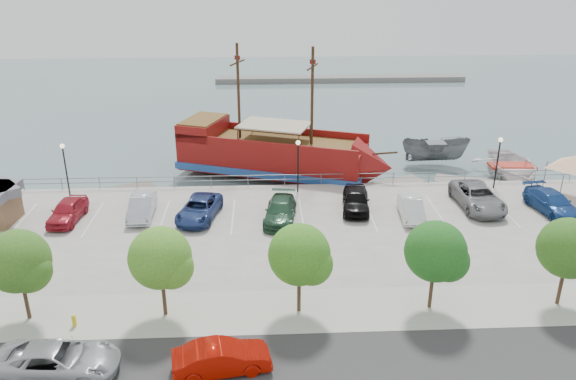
{
  "coord_description": "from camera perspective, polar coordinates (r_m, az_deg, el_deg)",
  "views": [
    {
      "loc": [
        -2.77,
        -34.98,
        17.25
      ],
      "look_at": [
        -1.0,
        2.0,
        2.0
      ],
      "focal_mm": 35.0,
      "sensor_mm": 36.0,
      "label": 1
    }
  ],
  "objects": [
    {
      "name": "ground",
      "position": [
        39.55,
        1.59,
        -5.1
      ],
      "size": [
        160.0,
        160.0,
        0.0
      ],
      "primitive_type": "plane",
      "color": "slate"
    },
    {
      "name": "sidewalk",
      "position": [
        30.47,
        3.03,
        -12.09
      ],
      "size": [
        100.0,
        4.0,
        0.05
      ],
      "primitive_type": "cube",
      "color": "#AAA893",
      "rests_on": "land_slab"
    },
    {
      "name": "seawall_railing",
      "position": [
        46.01,
        0.9,
        1.07
      ],
      "size": [
        50.0,
        0.06,
        1.0
      ],
      "color": "slate",
      "rests_on": "land_slab"
    },
    {
      "name": "far_shore",
      "position": [
        92.62,
        5.34,
        11.18
      ],
      "size": [
        40.0,
        3.0,
        0.8
      ],
      "primitive_type": "cube",
      "color": "slate",
      "rests_on": "ground"
    },
    {
      "name": "pirate_ship",
      "position": [
        49.88,
        -0.07,
        3.44
      ],
      "size": [
        19.67,
        11.51,
        12.23
      ],
      "rotation": [
        0.0,
        0.0,
        -0.36
      ],
      "color": "maroon",
      "rests_on": "ground"
    },
    {
      "name": "patrol_boat",
      "position": [
        55.24,
        14.71,
        3.68
      ],
      "size": [
        6.56,
        3.18,
        2.44
      ],
      "primitive_type": "imported",
      "rotation": [
        0.0,
        0.0,
        1.44
      ],
      "color": "slate",
      "rests_on": "ground"
    },
    {
      "name": "speedboat",
      "position": [
        54.33,
        21.76,
        2.03
      ],
      "size": [
        6.1,
        8.22,
        1.64
      ],
      "primitive_type": "imported",
      "rotation": [
        0.0,
        0.0,
        -0.06
      ],
      "color": "white",
      "rests_on": "ground"
    },
    {
      "name": "dock_west",
      "position": [
        49.29,
        -16.97,
        -0.15
      ],
      "size": [
        6.38,
        4.18,
        0.35
      ],
      "primitive_type": "cube",
      "rotation": [
        0.0,
        0.0,
        0.43
      ],
      "color": "#666158",
      "rests_on": "ground"
    },
    {
      "name": "dock_mid",
      "position": [
        48.9,
        10.04,
        0.36
      ],
      "size": [
        7.09,
        4.65,
        0.39
      ],
      "primitive_type": "cube",
      "rotation": [
        0.0,
        0.0,
        0.43
      ],
      "color": "gray",
      "rests_on": "ground"
    },
    {
      "name": "dock_east",
      "position": [
        51.24,
        18.82,
        0.52
      ],
      "size": [
        7.64,
        4.73,
        0.42
      ],
      "primitive_type": "cube",
      "rotation": [
        0.0,
        0.0,
        -0.38
      ],
      "color": "gray",
      "rests_on": "ground"
    },
    {
      "name": "street_van",
      "position": [
        27.96,
        -22.46,
        -15.74
      ],
      "size": [
        5.6,
        2.72,
        1.54
      ],
      "primitive_type": "imported",
      "rotation": [
        0.0,
        0.0,
        1.54
      ],
      "color": "#9DA0A4",
      "rests_on": "street"
    },
    {
      "name": "street_sedan",
      "position": [
        26.37,
        -6.76,
        -16.59
      ],
      "size": [
        4.61,
        2.27,
        1.45
      ],
      "primitive_type": "imported",
      "rotation": [
        0.0,
        0.0,
        1.74
      ],
      "color": "#A80E03",
      "rests_on": "street"
    },
    {
      "name": "fire_hydrant",
      "position": [
        31.04,
        -20.91,
        -12.25
      ],
      "size": [
        0.23,
        0.23,
        0.68
      ],
      "rotation": [
        0.0,
        0.0,
        -0.07
      ],
      "color": "yellow",
      "rests_on": "sidewalk"
    },
    {
      "name": "lamp_post_left",
      "position": [
        46.44,
        -21.76,
        2.8
      ],
      "size": [
        0.36,
        0.36,
        4.28
      ],
      "color": "black",
      "rests_on": "land_slab"
    },
    {
      "name": "lamp_post_mid",
      "position": [
        43.96,
        1.02,
        3.39
      ],
      "size": [
        0.36,
        0.36,
        4.28
      ],
      "color": "black",
      "rests_on": "land_slab"
    },
    {
      "name": "lamp_post_right",
      "position": [
        47.72,
        20.61,
        3.47
      ],
      "size": [
        0.36,
        0.36,
        4.28
      ],
      "color": "black",
      "rests_on": "land_slab"
    },
    {
      "name": "tree_b",
      "position": [
        31.0,
        -25.52,
        -6.75
      ],
      "size": [
        3.3,
        3.2,
        5.0
      ],
      "color": "#473321",
      "rests_on": "sidewalk"
    },
    {
      "name": "tree_c",
      "position": [
        28.99,
        -12.58,
        -6.97
      ],
      "size": [
        3.3,
        3.2,
        5.0
      ],
      "color": "#473321",
      "rests_on": "sidewalk"
    },
    {
      "name": "tree_d",
      "position": [
        28.61,
        1.46,
        -6.81
      ],
      "size": [
        3.3,
        3.2,
        5.0
      ],
      "color": "#473321",
      "rests_on": "sidewalk"
    },
    {
      "name": "tree_e",
      "position": [
        29.91,
        15.04,
        -6.26
      ],
      "size": [
        3.3,
        3.2,
        5.0
      ],
      "color": "#473321",
      "rests_on": "sidewalk"
    },
    {
      "name": "tree_f",
      "position": [
        32.68,
        26.88,
        -5.51
      ],
      "size": [
        3.3,
        3.2,
        5.0
      ],
      "color": "#473321",
      "rests_on": "sidewalk"
    },
    {
      "name": "parked_car_a",
      "position": [
        42.73,
        -21.49,
        -1.96
      ],
      "size": [
        2.13,
        4.61,
        1.53
      ],
      "primitive_type": "imported",
      "rotation": [
        0.0,
        0.0,
        -0.07
      ],
      "color": "#A31A28",
      "rests_on": "land_slab"
    },
    {
      "name": "parked_car_b",
      "position": [
        41.77,
        -14.62,
        -1.64
      ],
      "size": [
        1.75,
        4.64,
        1.51
      ],
      "primitive_type": "imported",
      "rotation": [
        0.0,
        0.0,
        0.03
      ],
      "color": "#B6BAC5",
      "rests_on": "land_slab"
    },
    {
      "name": "parked_car_c",
      "position": [
        40.65,
        -9.01,
        -1.9
      ],
      "size": [
        3.38,
        5.57,
        1.44
      ],
      "primitive_type": "imported",
      "rotation": [
        0.0,
        0.0,
        -0.2
      ],
      "color": "navy",
      "rests_on": "land_slab"
    },
    {
      "name": "parked_car_d",
      "position": [
        39.8,
        -0.78,
        -2.12
      ],
      "size": [
        2.75,
        5.32,
        1.47
      ],
      "primitive_type": "imported",
      "rotation": [
        0.0,
        0.0,
        -0.14
      ],
      "color": "#20442C",
      "rests_on": "land_slab"
    },
    {
      "name": "parked_car_e",
      "position": [
        41.74,
        6.9,
        -0.96
      ],
      "size": [
        2.55,
        5.02,
        1.64
      ],
      "primitive_type": "imported",
      "rotation": [
        0.0,
        0.0,
        -0.13
      ],
      "color": "black",
      "rests_on": "land_slab"
    },
    {
      "name": "parked_car_f",
      "position": [
        41.22,
        12.41,
        -1.83
      ],
      "size": [
        1.87,
        4.43,
        1.42
      ],
      "primitive_type": "imported",
      "rotation": [
        0.0,
        0.0,
        -0.09
      ],
      "color": "silver",
      "rests_on": "land_slab"
    },
    {
      "name": "parked_car_g",
      "position": [
        44.19,
        18.71,
        -0.67
      ],
      "size": [
        2.9,
        6.04,
        1.66
      ],
      "primitive_type": "imported",
      "rotation": [
        0.0,
        0.0,
        0.02
      ],
      "color": "gray",
      "rests_on": "land_slab"
    },
    {
      "name": "parked_car_h",
      "position": [
        45.38,
        25.27,
        -1.17
      ],
      "size": [
        2.88,
        5.52,
        1.53
      ],
      "primitive_type": "imported",
      "rotation": [
        0.0,
        0.0,
        0.15
      ],
      "color": "navy",
      "rests_on": "land_slab"
    }
  ]
}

